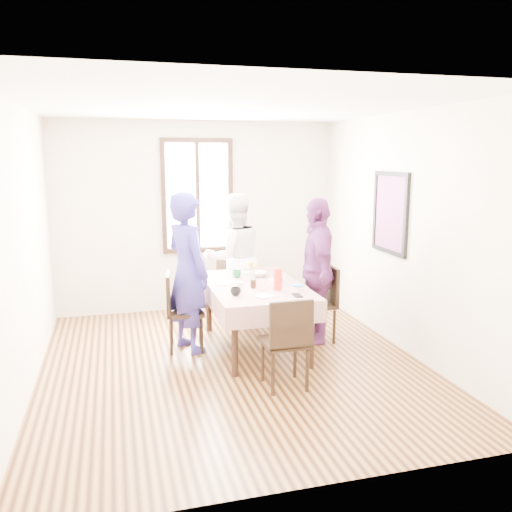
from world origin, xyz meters
name	(u,v)px	position (x,y,z in m)	size (l,w,h in m)	color
ground	(233,364)	(0.00, 0.00, 0.00)	(4.50, 4.50, 0.00)	black
back_wall	(198,217)	(0.00, 2.25, 1.35)	(4.00, 4.00, 0.00)	beige
right_wall	(405,233)	(2.00, 0.00, 1.35)	(4.50, 4.50, 0.00)	beige
window_frame	(198,196)	(0.00, 2.23, 1.65)	(1.02, 0.06, 1.62)	black
window_pane	(197,196)	(0.00, 2.24, 1.65)	(0.90, 0.02, 1.50)	white
art_poster	(390,213)	(1.98, 0.30, 1.55)	(0.04, 0.76, 0.96)	red
dining_table	(255,316)	(0.36, 0.43, 0.38)	(0.94, 1.61, 0.75)	black
tablecloth	(255,285)	(0.36, 0.43, 0.76)	(1.06, 1.73, 0.01)	#51070A
chair_left	(186,311)	(-0.42, 0.58, 0.46)	(0.42, 0.42, 0.91)	black
chair_right	(316,304)	(1.14, 0.48, 0.46)	(0.42, 0.42, 0.91)	black
chair_far	(234,287)	(0.36, 1.53, 0.46)	(0.42, 0.42, 0.91)	black
chair_near	(285,342)	(0.36, -0.67, 0.46)	(0.42, 0.42, 0.91)	black
person_left	(187,272)	(-0.40, 0.58, 0.91)	(0.67, 0.44, 1.82)	navy
person_far	(234,258)	(0.36, 1.51, 0.86)	(0.84, 0.65, 1.73)	white
person_right	(316,270)	(1.12, 0.48, 0.87)	(1.02, 0.42, 1.74)	#662A64
mug_black	(236,292)	(0.04, -0.01, 0.80)	(0.11, 0.11, 0.09)	black
mug_flag	(279,282)	(0.62, 0.32, 0.80)	(0.08, 0.08, 0.08)	red
mug_green	(237,274)	(0.24, 0.82, 0.80)	(0.11, 0.11, 0.08)	#0C7226
serving_bowl	(257,274)	(0.49, 0.80, 0.79)	(0.24, 0.24, 0.06)	white
juice_carton	(278,279)	(0.53, 0.11, 0.88)	(0.08, 0.08, 0.24)	red
butter_tub	(298,289)	(0.73, 0.00, 0.79)	(0.12, 0.12, 0.06)	white
jam_jar	(253,284)	(0.30, 0.26, 0.81)	(0.06, 0.06, 0.09)	black
drinking_glass	(240,286)	(0.12, 0.19, 0.81)	(0.07, 0.07, 0.09)	silver
smartphone	(297,295)	(0.66, -0.19, 0.77)	(0.08, 0.16, 0.01)	black
flower_vase	(252,277)	(0.35, 0.51, 0.83)	(0.07, 0.07, 0.13)	silver
plate_left	(224,283)	(0.02, 0.54, 0.77)	(0.20, 0.20, 0.01)	white
plate_right	(276,280)	(0.65, 0.54, 0.77)	(0.20, 0.20, 0.01)	white
plate_far	(245,273)	(0.39, 1.02, 0.77)	(0.20, 0.20, 0.01)	white
plate_near	(264,296)	(0.31, -0.13, 0.77)	(0.20, 0.20, 0.01)	white
butter_lid	(298,285)	(0.73, 0.00, 0.83)	(0.12, 0.12, 0.01)	blue
flower_bunch	(252,267)	(0.35, 0.51, 0.95)	(0.09, 0.09, 0.10)	yellow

